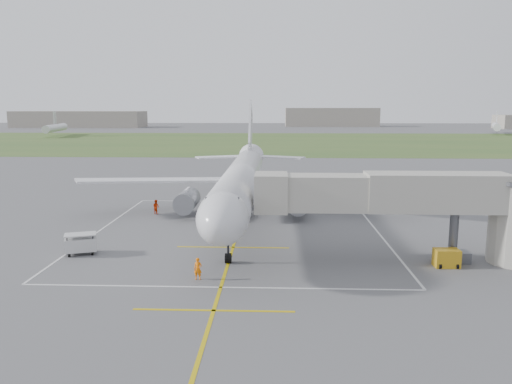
{
  "coord_description": "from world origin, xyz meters",
  "views": [
    {
      "loc": [
        3.75,
        -52.79,
        12.29
      ],
      "look_at": [
        1.81,
        -4.0,
        4.0
      ],
      "focal_mm": 35.0,
      "sensor_mm": 36.0,
      "label": 1
    }
  ],
  "objects_px": {
    "ramp_worker_nose": "(198,269)",
    "ramp_worker_wing": "(156,207)",
    "airliner": "(241,181)",
    "gpu_unit": "(447,258)",
    "baggage_cart": "(81,244)",
    "jet_bridge": "(426,204)"
  },
  "relations": [
    {
      "from": "ramp_worker_nose",
      "to": "ramp_worker_wing",
      "type": "height_order",
      "value": "ramp_worker_wing"
    },
    {
      "from": "airliner",
      "to": "ramp_worker_nose",
      "type": "height_order",
      "value": "airliner"
    },
    {
      "from": "airliner",
      "to": "gpu_unit",
      "type": "relative_size",
      "value": 24.46
    },
    {
      "from": "ramp_worker_nose",
      "to": "baggage_cart",
      "type": "bearing_deg",
      "value": 154.62
    },
    {
      "from": "ramp_worker_nose",
      "to": "ramp_worker_wing",
      "type": "distance_m",
      "value": 23.72
    },
    {
      "from": "gpu_unit",
      "to": "ramp_worker_nose",
      "type": "height_order",
      "value": "ramp_worker_nose"
    },
    {
      "from": "baggage_cart",
      "to": "ramp_worker_wing",
      "type": "height_order",
      "value": "baggage_cart"
    },
    {
      "from": "ramp_worker_nose",
      "to": "ramp_worker_wing",
      "type": "bearing_deg",
      "value": 113.66
    },
    {
      "from": "jet_bridge",
      "to": "gpu_unit",
      "type": "bearing_deg",
      "value": -42.79
    },
    {
      "from": "jet_bridge",
      "to": "ramp_worker_wing",
      "type": "height_order",
      "value": "jet_bridge"
    },
    {
      "from": "jet_bridge",
      "to": "baggage_cart",
      "type": "distance_m",
      "value": 28.7
    },
    {
      "from": "gpu_unit",
      "to": "ramp_worker_nose",
      "type": "bearing_deg",
      "value": -170.37
    },
    {
      "from": "gpu_unit",
      "to": "baggage_cart",
      "type": "bearing_deg",
      "value": 174.4
    },
    {
      "from": "gpu_unit",
      "to": "ramp_worker_wing",
      "type": "relative_size",
      "value": 1.13
    },
    {
      "from": "ramp_worker_nose",
      "to": "airliner",
      "type": "bearing_deg",
      "value": 87.63
    },
    {
      "from": "baggage_cart",
      "to": "gpu_unit",
      "type": "bearing_deg",
      "value": -23.39
    },
    {
      "from": "baggage_cart",
      "to": "ramp_worker_wing",
      "type": "distance_m",
      "value": 16.5
    },
    {
      "from": "jet_bridge",
      "to": "ramp_worker_wing",
      "type": "relative_size",
      "value": 13.77
    },
    {
      "from": "gpu_unit",
      "to": "baggage_cart",
      "type": "relative_size",
      "value": 0.66
    },
    {
      "from": "baggage_cart",
      "to": "ramp_worker_wing",
      "type": "bearing_deg",
      "value": 62.02
    },
    {
      "from": "baggage_cart",
      "to": "ramp_worker_wing",
      "type": "xyz_separation_m",
      "value": [
        2.54,
        16.3,
        -0.06
      ]
    },
    {
      "from": "jet_bridge",
      "to": "baggage_cart",
      "type": "relative_size",
      "value": 8.06
    }
  ]
}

